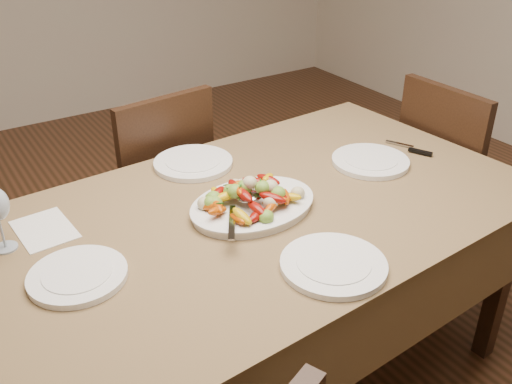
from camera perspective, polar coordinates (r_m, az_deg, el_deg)
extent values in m
plane|color=#3F2313|center=(2.38, 3.07, -15.59)|extent=(6.00, 6.00, 0.00)
cube|color=brown|center=(2.01, 0.00, -11.03)|extent=(1.90, 1.15, 0.76)
ellipsoid|color=white|center=(1.78, -0.31, -1.49)|extent=(0.42, 0.32, 0.02)
cylinder|color=white|center=(1.56, -17.40, -8.01)|extent=(0.26, 0.26, 0.02)
cylinder|color=white|center=(2.11, 11.36, 3.02)|extent=(0.28, 0.28, 0.02)
cylinder|color=white|center=(2.07, -6.30, 2.90)|extent=(0.28, 0.28, 0.02)
cylinder|color=white|center=(1.55, 7.75, -7.25)|extent=(0.29, 0.29, 0.02)
cube|color=silver|center=(1.80, -20.40, -3.53)|extent=(0.16, 0.22, 0.00)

